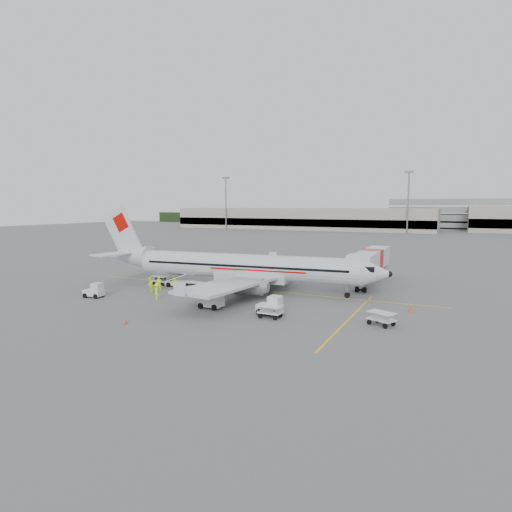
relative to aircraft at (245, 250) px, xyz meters
The scene contains 25 objects.
ground 4.89m from the aircraft, 86.05° to the left, with size 360.00×360.00×0.00m, color #56595B.
stripe_lead 4.89m from the aircraft, 86.05° to the left, with size 44.00×0.20×0.01m, color yellow.
stripe_cross 16.52m from the aircraft, 27.19° to the right, with size 0.20×20.00×0.01m, color yellow.
terminal_west 136.75m from the aircraft, 106.98° to the left, with size 110.00×22.00×9.00m, color gray, non-canonical shape.
parking_garage 162.74m from the aircraft, 81.14° to the left, with size 62.00×24.00×14.00m, color slate, non-canonical shape.
treeline 175.79m from the aircraft, 89.98° to the left, with size 300.00×3.00×6.00m, color black, non-canonical shape.
mast_west 137.98m from the aircraft, 120.49° to the left, with size 3.20×1.20×22.00m, color slate, non-canonical shape.
mast_center 119.05m from the aircraft, 87.56° to the left, with size 3.20×1.20×22.00m, color slate, non-canonical shape.
aircraft is the anchor object (origin of this frame).
jet_bridge 16.82m from the aircraft, 41.10° to the left, with size 3.14×16.76×4.40m, color silver, non-canonical shape.
belt_loader 9.22m from the aircraft, behind, with size 4.59×1.72×2.49m, color silver, non-canonical shape.
tug_fore 12.16m from the aircraft, 51.80° to the right, with size 2.30×1.32×1.78m, color silver, non-canonical shape.
tug_mid 10.10m from the aircraft, 83.97° to the right, with size 2.31×1.33×1.79m, color silver, non-canonical shape.
tug_aft 17.32m from the aircraft, 141.53° to the right, with size 2.06×1.18×1.59m, color silver, non-canonical shape.
cart_loaded_a 7.19m from the aircraft, 149.13° to the right, with size 2.14×1.27×1.12m, color silver, non-canonical shape.
cart_loaded_b 12.19m from the aircraft, behind, with size 2.16×1.28×1.13m, color silver, non-canonical shape.
cart_empty_a 13.34m from the aircraft, 52.97° to the right, with size 2.08×1.23×1.08m, color silver, non-canonical shape.
cart_empty_b 19.31m from the aircraft, 26.13° to the right, with size 2.20×1.30×1.15m, color silver, non-canonical shape.
cone_nose 19.34m from the aircraft, ahead, with size 0.40×0.40×0.66m, color #E4430E.
cone_port 19.15m from the aircraft, 92.68° to the left, with size 0.34×0.34×0.55m, color #E4430E.
cone_stbd 17.99m from the aircraft, 98.65° to the right, with size 0.32×0.32×0.53m, color #E4430E.
crew_a 10.84m from the aircraft, 152.78° to the right, with size 0.63×0.42×1.74m, color #BDE311.
crew_b 11.67m from the aircraft, 147.89° to the right, with size 0.89×0.69×1.83m, color #BDE311.
crew_c 11.21m from the aircraft, 126.04° to the right, with size 1.15×0.66×1.78m, color #BDE311.
crew_d 9.08m from the aircraft, 149.60° to the right, with size 0.98×0.41×1.68m, color #BDE311.
Camera 1 is at (22.42, -44.84, 9.88)m, focal length 30.00 mm.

